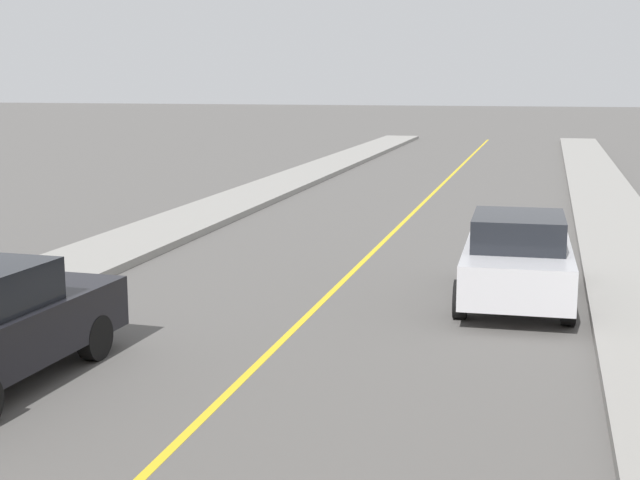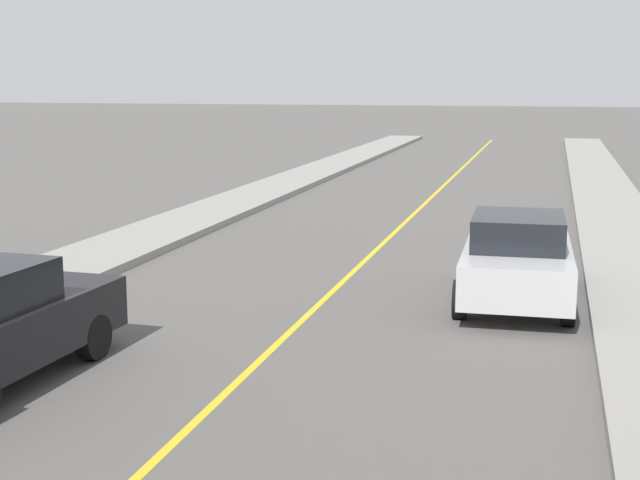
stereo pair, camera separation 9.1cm
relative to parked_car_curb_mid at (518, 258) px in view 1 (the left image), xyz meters
The scene contains 4 objects.
lane_stripe 6.90m from the parked_car_curb_mid, 119.03° to the left, with size 0.12×74.96×0.01m.
sidewalk_left 10.78m from the parked_car_curb_mid, 146.16° to the left, with size 2.15×74.96×0.18m.
sidewalk_right 6.45m from the parked_car_curb_mid, 69.10° to the left, with size 2.15×74.96×0.18m.
parked_car_curb_mid is the anchor object (origin of this frame).
Camera 1 is at (3.73, 15.89, 3.87)m, focal length 50.00 mm.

